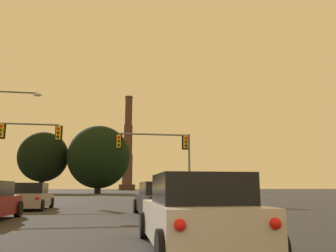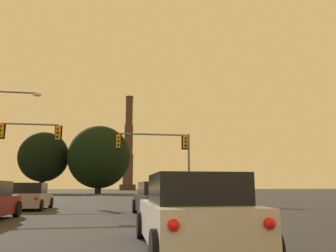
% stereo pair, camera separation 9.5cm
% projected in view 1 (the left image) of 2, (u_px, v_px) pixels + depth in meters
% --- Properties ---
extents(sedan_right_lane_second, '(2.16, 4.77, 1.43)m').
position_uv_depth(sedan_right_lane_second, '(161.00, 200.00, 14.01)').
color(sedan_right_lane_second, '#232328').
rests_on(sedan_right_lane_second, ground_plane).
extents(hatchback_left_lane_front, '(1.99, 4.14, 1.44)m').
position_uv_depth(hatchback_left_lane_front, '(31.00, 197.00, 17.88)').
color(hatchback_left_lane_front, gray).
rests_on(hatchback_left_lane_front, ground_plane).
extents(hatchback_right_lane_third, '(1.95, 4.12, 1.44)m').
position_uv_depth(hatchback_right_lane_third, '(196.00, 215.00, 6.34)').
color(hatchback_right_lane_third, silver).
rests_on(hatchback_right_lane_third, ground_plane).
extents(traffic_light_overhead_right, '(6.34, 0.50, 5.62)m').
position_uv_depth(traffic_light_overhead_right, '(164.00, 149.00, 27.03)').
color(traffic_light_overhead_right, slate).
rests_on(traffic_light_overhead_right, ground_plane).
extents(traffic_light_overhead_left, '(5.02, 0.50, 6.16)m').
position_uv_depth(traffic_light_overhead_left, '(18.00, 141.00, 25.14)').
color(traffic_light_overhead_left, slate).
rests_on(traffic_light_overhead_left, ground_plane).
extents(smokestack, '(7.39, 7.39, 43.64)m').
position_uv_depth(smokestack, '(128.00, 152.00, 150.07)').
color(smokestack, '#3C2B22').
rests_on(smokestack, ground_plane).
extents(treeline_center_right, '(10.28, 9.25, 12.82)m').
position_uv_depth(treeline_center_right, '(43.00, 157.00, 68.79)').
color(treeline_center_right, black).
rests_on(treeline_center_right, ground_plane).
extents(treeline_far_left, '(12.86, 11.57, 14.02)m').
position_uv_depth(treeline_far_left, '(99.00, 157.00, 68.17)').
color(treeline_far_left, black).
rests_on(treeline_far_left, ground_plane).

